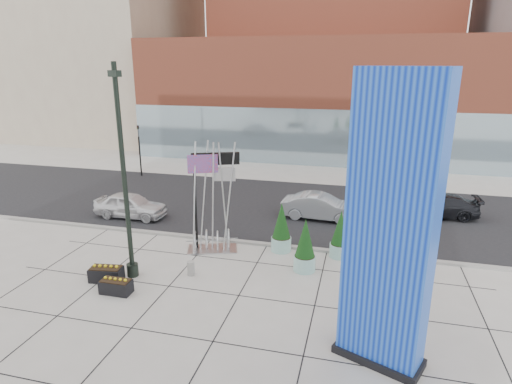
% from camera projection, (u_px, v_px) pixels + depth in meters
% --- Properties ---
extents(ground, '(160.00, 160.00, 0.00)m').
position_uv_depth(ground, '(223.00, 281.00, 18.05)').
color(ground, '#9E9991').
rests_on(ground, ground).
extents(street_asphalt, '(80.00, 12.00, 0.02)m').
position_uv_depth(street_asphalt, '(273.00, 207.00, 27.32)').
color(street_asphalt, black).
rests_on(street_asphalt, ground).
extents(curb_edge, '(80.00, 0.30, 0.12)m').
position_uv_depth(curb_edge, '(248.00, 242.00, 21.75)').
color(curb_edge, gray).
rests_on(curb_edge, ground).
extents(tower_podium, '(34.00, 10.00, 11.00)m').
position_uv_depth(tower_podium, '(320.00, 99.00, 41.26)').
color(tower_podium, '#AC4B32').
rests_on(tower_podium, ground).
extents(tower_glass_front, '(34.00, 0.60, 5.00)m').
position_uv_depth(tower_glass_front, '(313.00, 138.00, 37.68)').
color(tower_glass_front, '#8CA5B2').
rests_on(tower_glass_front, ground).
extents(blue_pylon, '(2.87, 2.10, 8.75)m').
position_uv_depth(blue_pylon, '(390.00, 233.00, 12.05)').
color(blue_pylon, '#0C2DB7').
rests_on(blue_pylon, ground).
extents(lamp_post, '(0.61, 0.49, 8.88)m').
position_uv_depth(lamp_post, '(126.00, 195.00, 17.42)').
color(lamp_post, black).
rests_on(lamp_post, ground).
extents(public_art_sculpture, '(2.64, 1.88, 5.41)m').
position_uv_depth(public_art_sculpture, '(212.00, 223.00, 20.64)').
color(public_art_sculpture, silver).
rests_on(public_art_sculpture, ground).
extents(concrete_bollard, '(0.32, 0.32, 0.63)m').
position_uv_depth(concrete_bollard, '(191.00, 268.00, 18.47)').
color(concrete_bollard, gray).
rests_on(concrete_bollard, ground).
extents(overhead_street_sign, '(2.18, 1.01, 4.80)m').
position_uv_depth(overhead_street_sign, '(210.00, 169.00, 19.80)').
color(overhead_street_sign, black).
rests_on(overhead_street_sign, ground).
extents(round_planter_east, '(0.92, 0.92, 2.30)m').
position_uv_depth(round_planter_east, '(340.00, 235.00, 19.99)').
color(round_planter_east, '#96C9BF').
rests_on(round_planter_east, ground).
extents(round_planter_mid, '(0.97, 0.97, 2.43)m').
position_uv_depth(round_planter_mid, '(305.00, 246.00, 18.63)').
color(round_planter_mid, '#96C9BF').
rests_on(round_planter_mid, ground).
extents(round_planter_west, '(0.98, 0.98, 2.45)m').
position_uv_depth(round_planter_west, '(281.00, 228.00, 20.63)').
color(round_planter_west, '#96C9BF').
rests_on(round_planter_west, ground).
extents(box_planter_north, '(1.24, 0.63, 0.68)m').
position_uv_depth(box_planter_north, '(116.00, 286.00, 17.01)').
color(box_planter_north, black).
rests_on(box_planter_north, ground).
extents(box_planter_south, '(1.43, 0.87, 0.74)m').
position_uv_depth(box_planter_south, '(106.00, 273.00, 17.97)').
color(box_planter_south, black).
rests_on(box_planter_south, ground).
extents(car_white_west, '(4.27, 1.72, 1.46)m').
position_uv_depth(car_white_west, '(131.00, 205.00, 25.29)').
color(car_white_west, silver).
rests_on(car_white_west, ground).
extents(car_silver_mid, '(4.56, 1.78, 1.48)m').
position_uv_depth(car_silver_mid, '(320.00, 207.00, 24.97)').
color(car_silver_mid, '#9EA1A5').
rests_on(car_silver_mid, ground).
extents(car_dark_east, '(4.69, 2.08, 1.34)m').
position_uv_depth(car_dark_east, '(438.00, 206.00, 25.39)').
color(car_dark_east, black).
rests_on(car_dark_east, ground).
extents(traffic_signal, '(0.15, 0.18, 4.10)m').
position_uv_depth(traffic_signal, '(139.00, 148.00, 34.13)').
color(traffic_signal, black).
rests_on(traffic_signal, ground).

